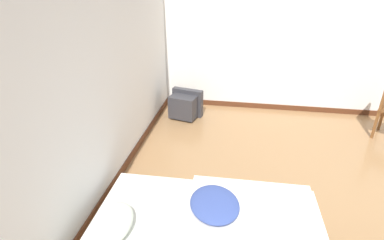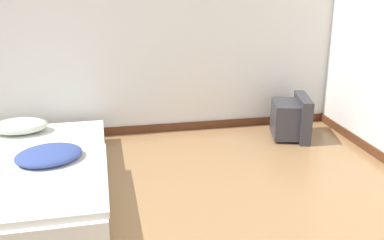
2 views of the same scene
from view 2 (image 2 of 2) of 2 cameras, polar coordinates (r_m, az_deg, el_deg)
wall_back at (r=4.55m, az=-17.65°, el=13.21°), size 8.29×0.08×2.60m
mattress_bed at (r=3.73m, az=-20.49°, el=-6.75°), size 1.20×2.02×0.36m
crt_tv at (r=4.68m, az=13.17°, el=0.24°), size 0.47×0.55×0.46m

